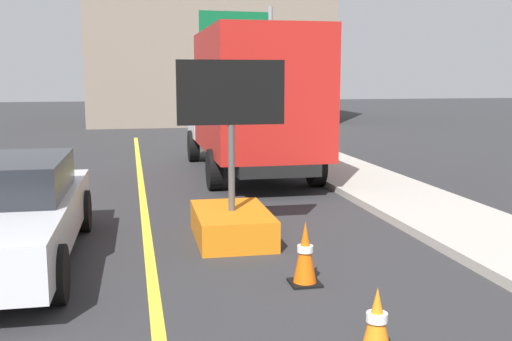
% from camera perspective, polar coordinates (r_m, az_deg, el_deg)
% --- Properties ---
extents(lane_center_stripe, '(0.14, 36.00, 0.01)m').
position_cam_1_polar(lane_center_stripe, '(7.02, -9.61, -11.73)').
color(lane_center_stripe, yellow).
rests_on(lane_center_stripe, ground).
extents(arrow_board_trailer, '(1.60, 1.81, 2.70)m').
position_cam_1_polar(arrow_board_trailer, '(9.14, -2.31, -3.60)').
color(arrow_board_trailer, orange).
rests_on(arrow_board_trailer, ground).
extents(box_truck, '(2.62, 7.11, 3.52)m').
position_cam_1_polar(box_truck, '(15.02, -0.59, 6.74)').
color(box_truck, black).
rests_on(box_truck, ground).
extents(highway_guide_sign, '(2.79, 0.30, 5.00)m').
position_cam_1_polar(highway_guide_sign, '(22.86, -0.56, 11.36)').
color(highway_guide_sign, gray).
rests_on(highway_guide_sign, ground).
extents(far_building_block, '(12.18, 7.20, 10.57)m').
position_cam_1_polar(far_building_block, '(32.79, -4.78, 13.87)').
color(far_building_block, gray).
rests_on(far_building_block, ground).
extents(traffic_cone_near_sign, '(0.36, 0.36, 0.64)m').
position_cam_1_polar(traffic_cone_near_sign, '(5.58, 11.36, -13.94)').
color(traffic_cone_near_sign, black).
rests_on(traffic_cone_near_sign, ground).
extents(traffic_cone_mid_lane, '(0.36, 0.36, 0.77)m').
position_cam_1_polar(traffic_cone_mid_lane, '(7.24, 4.67, -7.84)').
color(traffic_cone_mid_lane, black).
rests_on(traffic_cone_mid_lane, ground).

